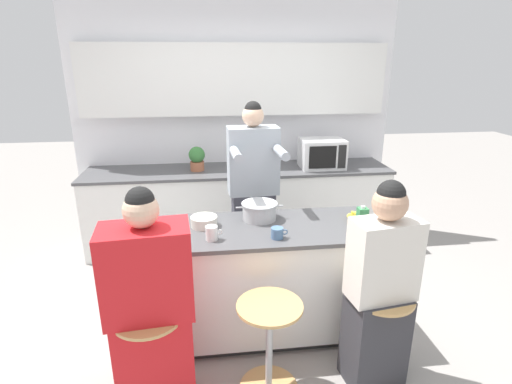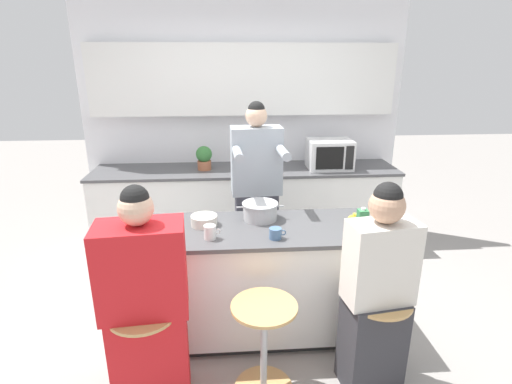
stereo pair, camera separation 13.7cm
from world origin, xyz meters
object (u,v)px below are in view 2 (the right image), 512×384
Objects in this scene: bar_stool_leftmost at (147,349)px; coffee_cup_near at (210,232)px; person_wrapped_blanket at (146,306)px; microwave at (330,154)px; kitchen_island at (257,280)px; banana_bunch at (357,218)px; bar_stool_center at (264,342)px; juice_carton at (362,222)px; cooking_pot at (260,211)px; coffee_cup_far at (276,233)px; bar_stool_rightmost at (375,334)px; potted_plant at (204,157)px; person_seated_near at (377,299)px; fruit_bowl at (152,239)px; person_cooking at (256,203)px.

bar_stool_leftmost is 5.56× the size of coffee_cup_near.
person_wrapped_blanket is 2.99× the size of microwave.
kitchen_island is 1.88m from microwave.
banana_bunch is (1.09, 0.23, -0.02)m from coffee_cup_near.
bar_stool_center is 0.76m from person_wrapped_blanket.
banana_bunch is at bearing 4.76° from kitchen_island.
person_wrapped_blanket is at bearing -163.12° from juice_carton.
banana_bunch reaches higher than bar_stool_center.
cooking_pot is 3.08× the size of coffee_cup_far.
bar_stool_center is at bearing -178.80° from bar_stool_rightmost.
cooking_pot is 0.73m from banana_bunch.
person_seated_near is at bearing -62.14° from potted_plant.
kitchen_island is 0.60m from bar_stool_center.
bar_stool_rightmost is at bearing -14.06° from fruit_bowl.
fruit_bowl is (-0.71, 0.37, 0.55)m from bar_stool_center.
coffee_cup_near reaches higher than bar_stool_rightmost.
microwave is at bearing 47.32° from fruit_bowl.
kitchen_island is at bearing 131.29° from person_seated_near.
coffee_cup_near is 1.11m from banana_bunch.
fruit_bowl is (0.01, 0.39, 0.55)m from bar_stool_leftmost.
person_seated_near is 5.39× the size of potted_plant.
person_cooking reaches higher than banana_bunch.
microwave is (0.16, 1.47, 0.14)m from banana_bunch.
microwave reaches higher than coffee_cup_far.
person_cooking reaches higher than fruit_bowl.
potted_plant is at bearing 93.97° from coffee_cup_near.
microwave reaches higher than kitchen_island.
person_seated_near is 1.48m from fruit_bowl.
bar_stool_leftmost is (-0.72, -0.61, -0.08)m from kitchen_island.
person_seated_near is (-0.02, -0.01, 0.27)m from bar_stool_rightmost.
cooking_pot reaches higher than bar_stool_leftmost.
bar_stool_rightmost is at bearing -95.31° from microwave.
bar_stool_leftmost is 1.35× the size of microwave.
person_cooking is 0.80m from coffee_cup_far.
juice_carton is at bearing 78.52° from person_seated_near.
cooking_pot is at bearing -70.97° from potted_plant.
person_seated_near is (1.41, 0.02, 0.27)m from bar_stool_leftmost.
coffee_cup_far is (0.08, -0.35, -0.03)m from cooking_pot.
potted_plant is at bearing 114.08° from person_cooking.
banana_bunch is at bearing 18.94° from person_wrapped_blanket.
bar_stool_center is 0.69m from coffee_cup_far.
coffee_cup_near reaches higher than fruit_bowl.
fruit_bowl is (-1.40, 0.37, 0.28)m from person_seated_near.
bar_stool_leftmost is 2.78m from microwave.
bar_stool_leftmost is 0.72m from bar_stool_center.
person_cooking is at bearing -63.05° from potted_plant.
potted_plant is (0.25, 2.17, 0.37)m from person_wrapped_blanket.
bar_stool_rightmost is at bearing -63.29° from person_cooking.
person_cooking reaches higher than bar_stool_rightmost.
bar_stool_leftmost is 2.45× the size of potted_plant.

